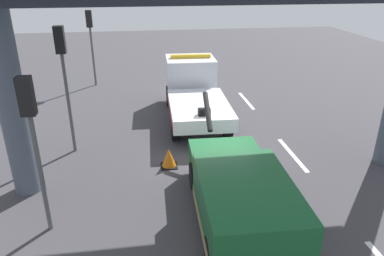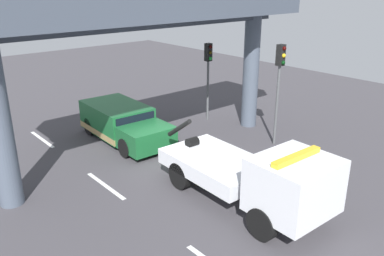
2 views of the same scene
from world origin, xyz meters
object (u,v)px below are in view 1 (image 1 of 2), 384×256
towed_van_green (240,198)px  traffic_light_mid (90,31)px  tow_truck_white (194,89)px  traffic_cone_orange (169,158)px  traffic_light_near (31,123)px  traffic_light_far (63,63)px

towed_van_green → traffic_light_mid: 14.59m
towed_van_green → tow_truck_white: bearing=-0.2°
towed_van_green → traffic_cone_orange: size_ratio=7.95×
traffic_light_near → traffic_cone_orange: size_ratio=6.15×
traffic_light_mid → traffic_cone_orange: bearing=-161.8°
traffic_light_near → tow_truck_white: bearing=-33.0°
towed_van_green → traffic_light_near: (0.54, 4.92, 2.20)m
towed_van_green → traffic_light_near: bearing=83.7°
tow_truck_white → traffic_cone_orange: size_ratio=11.01×
traffic_light_near → traffic_cone_orange: 5.11m
towed_van_green → traffic_light_far: traffic_light_far is taller
tow_truck_white → traffic_light_near: size_ratio=1.79×
traffic_light_near → traffic_light_mid: bearing=-0.0°
towed_van_green → traffic_light_mid: size_ratio=1.26×
traffic_light_far → traffic_cone_orange: 4.80m
tow_truck_white → towed_van_green: tow_truck_white is taller
traffic_light_mid → traffic_cone_orange: (-10.21, -3.35, -2.73)m
towed_van_green → traffic_cone_orange: 3.71m
tow_truck_white → towed_van_green: (-8.17, 0.03, -0.42)m
traffic_light_near → traffic_light_mid: traffic_light_mid is taller
traffic_light_near → towed_van_green: bearing=-96.3°
traffic_light_near → traffic_light_far: (4.50, 0.00, 0.31)m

